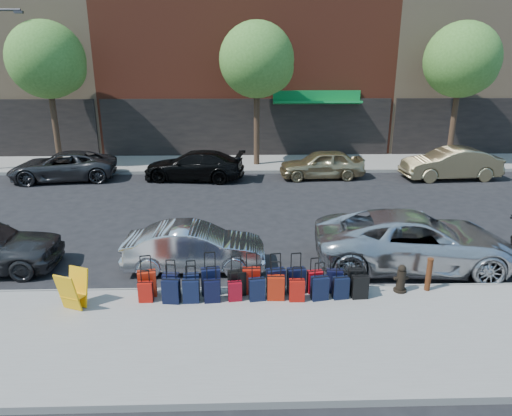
{
  "coord_description": "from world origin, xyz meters",
  "views": [
    {
      "loc": [
        -0.25,
        -14.69,
        5.6
      ],
      "look_at": [
        0.14,
        -1.5,
        1.25
      ],
      "focal_mm": 32.0,
      "sensor_mm": 36.0,
      "label": 1
    }
  ],
  "objects_px": {
    "tree_center": "(260,62)",
    "car_far_2": "(322,164)",
    "car_far_0": "(63,166)",
    "tree_left": "(50,62)",
    "suitcase_front_5": "(252,281)",
    "car_near_1": "(195,248)",
    "fire_hydrant": "(401,279)",
    "tree_right": "(464,62)",
    "car_far_3": "(451,164)",
    "car_far_1": "(194,166)",
    "car_near_2": "(415,240)",
    "display_rack": "(73,290)",
    "bollard": "(429,274)"
  },
  "relations": [
    {
      "from": "tree_center",
      "to": "suitcase_front_5",
      "type": "bearing_deg",
      "value": -92.84
    },
    {
      "from": "car_far_3",
      "to": "car_near_1",
      "type": "bearing_deg",
      "value": -53.14
    },
    {
      "from": "car_near_1",
      "to": "tree_right",
      "type": "bearing_deg",
      "value": -45.32
    },
    {
      "from": "bollard",
      "to": "car_far_3",
      "type": "distance_m",
      "value": 12.59
    },
    {
      "from": "tree_center",
      "to": "car_far_2",
      "type": "xyz_separation_m",
      "value": [
        2.94,
        -2.57,
        -4.72
      ]
    },
    {
      "from": "tree_left",
      "to": "car_far_0",
      "type": "xyz_separation_m",
      "value": [
        1.0,
        -2.59,
        -4.73
      ]
    },
    {
      "from": "car_near_1",
      "to": "car_far_3",
      "type": "bearing_deg",
      "value": -49.66
    },
    {
      "from": "car_far_0",
      "to": "car_far_1",
      "type": "xyz_separation_m",
      "value": [
        6.27,
        -0.11,
        0.01
      ]
    },
    {
      "from": "suitcase_front_5",
      "to": "display_rack",
      "type": "relative_size",
      "value": 1.15
    },
    {
      "from": "fire_hydrant",
      "to": "car_far_2",
      "type": "bearing_deg",
      "value": 85.17
    },
    {
      "from": "car_far_2",
      "to": "car_far_0",
      "type": "bearing_deg",
      "value": -93.03
    },
    {
      "from": "bollard",
      "to": "car_near_1",
      "type": "height_order",
      "value": "car_near_1"
    },
    {
      "from": "suitcase_front_5",
      "to": "car_far_2",
      "type": "bearing_deg",
      "value": 73.18
    },
    {
      "from": "tree_left",
      "to": "car_near_2",
      "type": "xyz_separation_m",
      "value": [
        14.38,
        -12.55,
        -4.64
      ]
    },
    {
      "from": "car_far_1",
      "to": "car_far_3",
      "type": "height_order",
      "value": "car_far_3"
    },
    {
      "from": "car_far_3",
      "to": "suitcase_front_5",
      "type": "bearing_deg",
      "value": -44.33
    },
    {
      "from": "car_near_1",
      "to": "car_far_0",
      "type": "distance_m",
      "value": 12.33
    },
    {
      "from": "tree_right",
      "to": "car_far_1",
      "type": "height_order",
      "value": "tree_right"
    },
    {
      "from": "suitcase_front_5",
      "to": "car_far_2",
      "type": "height_order",
      "value": "car_far_2"
    },
    {
      "from": "bollard",
      "to": "car_near_2",
      "type": "height_order",
      "value": "car_near_2"
    },
    {
      "from": "fire_hydrant",
      "to": "car_far_0",
      "type": "height_order",
      "value": "car_far_0"
    },
    {
      "from": "tree_right",
      "to": "car_far_2",
      "type": "bearing_deg",
      "value": -161.2
    },
    {
      "from": "car_far_0",
      "to": "car_far_2",
      "type": "xyz_separation_m",
      "value": [
        12.44,
        0.01,
        0.01
      ]
    },
    {
      "from": "tree_center",
      "to": "display_rack",
      "type": "distance_m",
      "value": 16.32
    },
    {
      "from": "tree_center",
      "to": "car_far_2",
      "type": "relative_size",
      "value": 1.78
    },
    {
      "from": "car_near_1",
      "to": "display_rack",
      "type": "bearing_deg",
      "value": 132.34
    },
    {
      "from": "fire_hydrant",
      "to": "car_far_3",
      "type": "bearing_deg",
      "value": 56.56
    },
    {
      "from": "bollard",
      "to": "car_far_1",
      "type": "bearing_deg",
      "value": 120.7
    },
    {
      "from": "tree_right",
      "to": "car_far_2",
      "type": "distance_m",
      "value": 9.27
    },
    {
      "from": "tree_center",
      "to": "tree_right",
      "type": "height_order",
      "value": "same"
    },
    {
      "from": "tree_center",
      "to": "bollard",
      "type": "relative_size",
      "value": 8.61
    },
    {
      "from": "fire_hydrant",
      "to": "car_far_1",
      "type": "relative_size",
      "value": 0.15
    },
    {
      "from": "suitcase_front_5",
      "to": "car_near_1",
      "type": "distance_m",
      "value": 2.31
    },
    {
      "from": "tree_left",
      "to": "car_near_2",
      "type": "distance_m",
      "value": 19.64
    },
    {
      "from": "tree_right",
      "to": "bollard",
      "type": "relative_size",
      "value": 8.61
    },
    {
      "from": "fire_hydrant",
      "to": "car_far_1",
      "type": "xyz_separation_m",
      "value": [
        -6.17,
        11.59,
        0.22
      ]
    },
    {
      "from": "car_near_2",
      "to": "suitcase_front_5",
      "type": "bearing_deg",
      "value": 115.35
    },
    {
      "from": "fire_hydrant",
      "to": "bollard",
      "type": "relative_size",
      "value": 0.84
    },
    {
      "from": "car_far_3",
      "to": "tree_center",
      "type": "bearing_deg",
      "value": -111.12
    },
    {
      "from": "tree_left",
      "to": "car_far_2",
      "type": "height_order",
      "value": "tree_left"
    },
    {
      "from": "car_far_2",
      "to": "tree_center",
      "type": "bearing_deg",
      "value": -134.27
    },
    {
      "from": "tree_center",
      "to": "suitcase_front_5",
      "type": "height_order",
      "value": "tree_center"
    },
    {
      "from": "car_near_1",
      "to": "tree_center",
      "type": "bearing_deg",
      "value": -10.02
    },
    {
      "from": "tree_right",
      "to": "display_rack",
      "type": "bearing_deg",
      "value": -135.8
    },
    {
      "from": "car_near_2",
      "to": "car_far_2",
      "type": "distance_m",
      "value": 10.02
    },
    {
      "from": "car_far_2",
      "to": "car_far_3",
      "type": "height_order",
      "value": "car_far_3"
    },
    {
      "from": "fire_hydrant",
      "to": "car_far_0",
      "type": "xyz_separation_m",
      "value": [
        -12.44,
        11.7,
        0.21
      ]
    },
    {
      "from": "car_near_2",
      "to": "car_far_1",
      "type": "height_order",
      "value": "car_near_2"
    },
    {
      "from": "tree_right",
      "to": "car_near_1",
      "type": "height_order",
      "value": "tree_right"
    },
    {
      "from": "suitcase_front_5",
      "to": "display_rack",
      "type": "bearing_deg",
      "value": -171.37
    }
  ]
}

